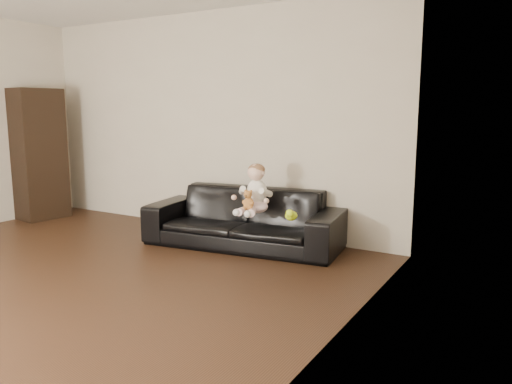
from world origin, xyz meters
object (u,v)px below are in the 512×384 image
Objects in this scene: toy_green at (291,216)px; toy_blue_disc at (291,218)px; sofa at (244,218)px; cabinet at (39,154)px; baby at (255,192)px; toy_rattle at (289,216)px; teddy_bear at (248,200)px.

toy_green is 0.08m from toy_blue_disc.
sofa is 19.95× the size of toy_blue_disc.
toy_green is at bearing -61.83° from toy_blue_disc.
cabinet reaches higher than baby.
toy_blue_disc is (0.65, -0.17, 0.10)m from sofa.
cabinet is 12.42× the size of toy_green.
toy_rattle is at bearing -81.05° from toy_blue_disc.
teddy_bear is at bearing -58.12° from sofa.
cabinet reaches higher than toy_green.
baby is 4.88× the size of toy_blue_disc.
toy_rattle is (0.45, -0.12, -0.19)m from baby.
cabinet is 8.65× the size of teddy_bear.
baby reaches higher than toy_green.
baby is 0.52m from toy_green.
cabinet is 3.32m from baby.
teddy_bear is at bearing -166.95° from toy_blue_disc.
toy_green reaches higher than toy_blue_disc.
cabinet is 3.81m from toy_green.
teddy_bear reaches higher than toy_green.
baby is 6.83× the size of toy_rattle.
toy_blue_disc is (0.44, -0.06, -0.22)m from baby.
sofa is 1.21× the size of cabinet.
teddy_bear reaches higher than sofa.
teddy_bear is 0.48m from toy_green.
cabinet is at bearing 166.33° from baby.
toy_rattle is at bearing 6.95° from cabinet.
cabinet is at bearing 179.28° from toy_rattle.
sofa is 0.40m from baby.
teddy_bear is at bearing -101.17° from baby.
toy_green is (3.79, -0.05, -0.41)m from cabinet.
cabinet is 23.02× the size of toy_rattle.
baby is 0.50m from toy_rattle.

